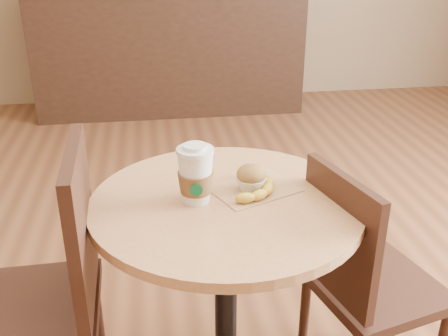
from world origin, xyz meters
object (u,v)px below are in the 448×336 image
Objects in this scene: coffee_cup at (196,176)px; banana at (255,184)px; chair_left at (45,296)px; chair_right at (362,280)px; muffin at (251,178)px; cafe_table at (226,255)px.

coffee_cup reaches higher than banana.
chair_left is 0.95m from chair_right.
chair_right is 9.38× the size of muffin.
chair_right is 3.77× the size of banana.
chair_left is at bearing -146.66° from banana.
banana is at bearing 17.97° from coffee_cup.
cafe_table is 0.53m from chair_left.
cafe_table is at bearing 68.59° from chair_right.
cafe_table is 3.53× the size of banana.
chair_left reaches higher than banana.
cafe_table is 4.56× the size of coffee_cup.
coffee_cup is 1.93× the size of muffin.
coffee_cup reaches higher than cafe_table.
banana is (-0.33, 0.10, 0.31)m from chair_right.
banana is (0.61, 0.12, 0.24)m from chair_left.
banana is at bearing 59.10° from chair_right.
cafe_table is 8.78× the size of muffin.
chair_left reaches higher than coffee_cup.
chair_right reaches higher than banana.
coffee_cup is 0.19m from banana.
muffin is at bearing 60.38° from chair_right.
cafe_table is 0.44m from chair_right.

